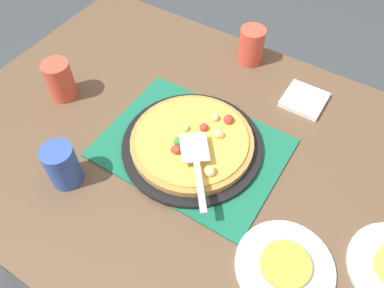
# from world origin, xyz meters

# --- Properties ---
(ground_plane) EXTENTS (8.00, 8.00, 0.00)m
(ground_plane) POSITION_xyz_m (0.00, 0.00, 0.00)
(ground_plane) COLOR #3D4247
(dining_table) EXTENTS (1.40, 1.00, 0.75)m
(dining_table) POSITION_xyz_m (0.00, 0.00, 0.64)
(dining_table) COLOR brown
(dining_table) RESTS_ON ground_plane
(placemat) EXTENTS (0.48, 0.36, 0.01)m
(placemat) POSITION_xyz_m (0.00, 0.00, 0.75)
(placemat) COLOR #196B4C
(placemat) RESTS_ON dining_table
(pizza_pan) EXTENTS (0.38, 0.38, 0.01)m
(pizza_pan) POSITION_xyz_m (0.00, 0.00, 0.76)
(pizza_pan) COLOR black
(pizza_pan) RESTS_ON placemat
(pizza) EXTENTS (0.33, 0.33, 0.05)m
(pizza) POSITION_xyz_m (-0.00, -0.00, 0.78)
(pizza) COLOR #B78442
(pizza) RESTS_ON pizza_pan
(plate_far_right) EXTENTS (0.22, 0.22, 0.01)m
(plate_far_right) POSITION_xyz_m (-0.35, 0.17, 0.76)
(plate_far_right) COLOR white
(plate_far_right) RESTS_ON dining_table
(served_slice_right) EXTENTS (0.11, 0.11, 0.02)m
(served_slice_right) POSITION_xyz_m (-0.35, 0.17, 0.77)
(served_slice_right) COLOR gold
(served_slice_right) RESTS_ON plate_far_right
(cup_near) EXTENTS (0.08, 0.08, 0.12)m
(cup_near) POSITION_xyz_m (0.44, 0.03, 0.81)
(cup_near) COLOR #E04C38
(cup_near) RESTS_ON dining_table
(cup_far) EXTENTS (0.08, 0.08, 0.12)m
(cup_far) POSITION_xyz_m (0.22, 0.25, 0.81)
(cup_far) COLOR #3351AD
(cup_far) RESTS_ON dining_table
(cup_corner) EXTENTS (0.08, 0.08, 0.12)m
(cup_corner) POSITION_xyz_m (0.03, -0.41, 0.81)
(cup_corner) COLOR #E04C38
(cup_corner) RESTS_ON dining_table
(pizza_server) EXTENTS (0.18, 0.21, 0.01)m
(pizza_server) POSITION_xyz_m (-0.06, 0.08, 0.82)
(pizza_server) COLOR silver
(pizza_server) RESTS_ON pizza
(napkin_stack) EXTENTS (0.12, 0.12, 0.02)m
(napkin_stack) POSITION_xyz_m (-0.19, -0.33, 0.76)
(napkin_stack) COLOR white
(napkin_stack) RESTS_ON dining_table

